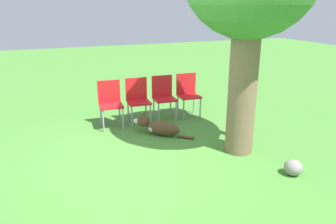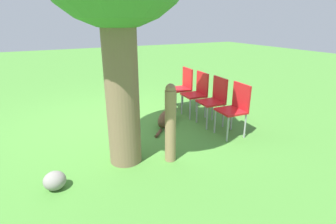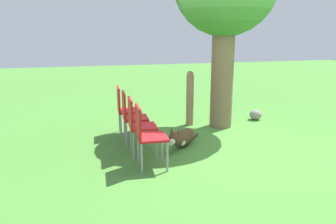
{
  "view_description": "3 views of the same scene",
  "coord_description": "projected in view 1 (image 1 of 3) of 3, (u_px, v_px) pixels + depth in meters",
  "views": [
    {
      "loc": [
        4.39,
        -1.71,
        2.34
      ],
      "look_at": [
        -0.85,
        0.42,
        0.47
      ],
      "focal_mm": 35.0,
      "sensor_mm": 36.0,
      "label": 1
    },
    {
      "loc": [
        1.18,
        4.55,
        1.95
      ],
      "look_at": [
        -0.95,
        0.37,
        0.28
      ],
      "focal_mm": 28.0,
      "sensor_mm": 36.0,
      "label": 2
    },
    {
      "loc": [
        -2.65,
        -4.78,
        1.9
      ],
      "look_at": [
        -1.13,
        0.6,
        0.55
      ],
      "focal_mm": 35.0,
      "sensor_mm": 36.0,
      "label": 3
    }
  ],
  "objects": [
    {
      "name": "red_chair_0",
      "position": [
        110.0,
        101.0,
        6.42
      ],
      "size": [
        0.45,
        0.47,
        0.92
      ],
      "rotation": [
        0.0,
        0.0,
        -0.06
      ],
      "color": "red",
      "rests_on": "ground_plane"
    },
    {
      "name": "red_chair_2",
      "position": [
        164.0,
        95.0,
        6.86
      ],
      "size": [
        0.45,
        0.47,
        0.92
      ],
      "rotation": [
        0.0,
        0.0,
        -0.06
      ],
      "color": "red",
      "rests_on": "ground_plane"
    },
    {
      "name": "garden_rock",
      "position": [
        293.0,
        167.0,
        4.69
      ],
      "size": [
        0.27,
        0.25,
        0.23
      ],
      "color": "gray",
      "rests_on": "ground_plane"
    },
    {
      "name": "ground_plane",
      "position": [
        164.0,
        159.0,
        5.21
      ],
      "size": [
        30.0,
        30.0,
        0.0
      ],
      "primitive_type": "plane",
      "color": "#478433"
    },
    {
      "name": "red_chair_3",
      "position": [
        188.0,
        92.0,
        7.07
      ],
      "size": [
        0.45,
        0.47,
        0.92
      ],
      "rotation": [
        0.0,
        0.0,
        -0.06
      ],
      "color": "red",
      "rests_on": "ground_plane"
    },
    {
      "name": "red_chair_1",
      "position": [
        138.0,
        98.0,
        6.64
      ],
      "size": [
        0.45,
        0.47,
        0.92
      ],
      "rotation": [
        0.0,
        0.0,
        -0.06
      ],
      "color": "red",
      "rests_on": "ground_plane"
    },
    {
      "name": "dog",
      "position": [
        158.0,
        127.0,
        6.11
      ],
      "size": [
        0.84,
        0.92,
        0.42
      ],
      "rotation": [
        0.0,
        0.0,
        3.99
      ],
      "color": "#513823",
      "rests_on": "ground_plane"
    },
    {
      "name": "fence_post",
      "position": [
        236.0,
        106.0,
        5.92
      ],
      "size": [
        0.16,
        0.16,
        1.14
      ],
      "color": "#937551",
      "rests_on": "ground_plane"
    }
  ]
}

